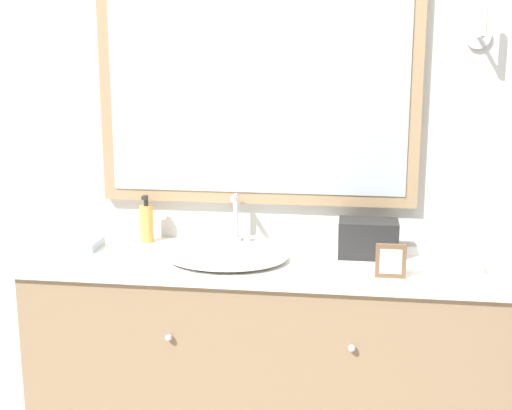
# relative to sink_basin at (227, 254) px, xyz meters

# --- Properties ---
(wall_back) EXTENTS (8.00, 0.18, 2.55)m
(wall_back) POSITION_rel_sink_basin_xyz_m (0.15, 0.30, 0.40)
(wall_back) COLOR silver
(wall_back) RESTS_ON ground_plane
(vanity_counter) EXTENTS (1.76, 0.51, 0.86)m
(vanity_counter) POSITION_rel_sink_basin_xyz_m (0.15, 0.02, -0.45)
(vanity_counter) COLOR #937556
(vanity_counter) RESTS_ON ground_plane
(sink_basin) EXTENTS (0.44, 0.42, 0.20)m
(sink_basin) POSITION_rel_sink_basin_xyz_m (0.00, 0.00, 0.00)
(sink_basin) COLOR white
(sink_basin) RESTS_ON vanity_counter
(soap_bottle) EXTENTS (0.05, 0.05, 0.19)m
(soap_bottle) POSITION_rel_sink_basin_xyz_m (-0.35, 0.19, 0.06)
(soap_bottle) COLOR gold
(soap_bottle) RESTS_ON vanity_counter
(appliance_box) EXTENTS (0.21, 0.13, 0.13)m
(appliance_box) POSITION_rel_sink_basin_xyz_m (0.50, 0.11, 0.05)
(appliance_box) COLOR black
(appliance_box) RESTS_ON vanity_counter
(picture_frame) EXTENTS (0.10, 0.01, 0.12)m
(picture_frame) POSITION_rel_sink_basin_xyz_m (0.57, -0.13, 0.04)
(picture_frame) COLOR brown
(picture_frame) RESTS_ON vanity_counter
(hand_towel_near_sink) EXTENTS (0.19, 0.12, 0.04)m
(hand_towel_near_sink) POSITION_rel_sink_basin_xyz_m (0.79, -0.00, 0.00)
(hand_towel_near_sink) COLOR white
(hand_towel_near_sink) RESTS_ON vanity_counter
(hand_towel_far_corner) EXTENTS (0.15, 0.14, 0.03)m
(hand_towel_far_corner) POSITION_rel_sink_basin_xyz_m (-0.58, 0.06, -0.00)
(hand_towel_far_corner) COLOR #A8B7C6
(hand_towel_far_corner) RESTS_ON vanity_counter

